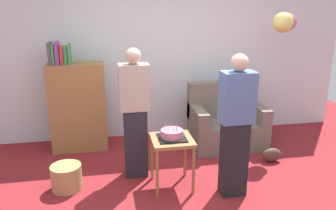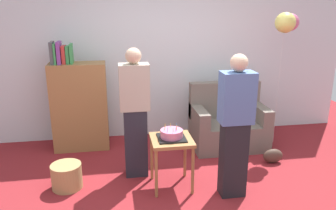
{
  "view_description": "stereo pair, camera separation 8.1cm",
  "coord_description": "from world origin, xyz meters",
  "px_view_note": "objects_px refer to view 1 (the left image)",
  "views": [
    {
      "loc": [
        -0.94,
        -3.3,
        2.15
      ],
      "look_at": [
        -0.22,
        0.54,
        0.95
      ],
      "focal_mm": 36.38,
      "sensor_mm": 36.0,
      "label": 1
    },
    {
      "loc": [
        -0.86,
        -3.32,
        2.15
      ],
      "look_at": [
        -0.22,
        0.54,
        0.95
      ],
      "focal_mm": 36.38,
      "sensor_mm": 36.0,
      "label": 2
    }
  ],
  "objects_px": {
    "birthday_cake": "(172,134)",
    "balloon_bunch": "(285,22)",
    "side_table": "(172,146)",
    "handbag": "(272,155)",
    "wicker_basket": "(67,177)",
    "person_blowing_candles": "(135,113)",
    "couch": "(226,124)",
    "bookshelf": "(77,105)",
    "person_holding_cake": "(236,126)"
  },
  "relations": [
    {
      "from": "person_blowing_candles",
      "to": "wicker_basket",
      "type": "xyz_separation_m",
      "value": [
        -0.85,
        -0.2,
        -0.68
      ]
    },
    {
      "from": "person_holding_cake",
      "to": "person_blowing_candles",
      "type": "bearing_deg",
      "value": -7.99
    },
    {
      "from": "person_blowing_candles",
      "to": "wicker_basket",
      "type": "height_order",
      "value": "person_blowing_candles"
    },
    {
      "from": "handbag",
      "to": "person_blowing_candles",
      "type": "bearing_deg",
      "value": -179.58
    },
    {
      "from": "person_holding_cake",
      "to": "handbag",
      "type": "distance_m",
      "value": 1.29
    },
    {
      "from": "side_table",
      "to": "birthday_cake",
      "type": "xyz_separation_m",
      "value": [
        -0.0,
        -0.0,
        0.15
      ]
    },
    {
      "from": "bookshelf",
      "to": "handbag",
      "type": "bearing_deg",
      "value": -19.97
    },
    {
      "from": "side_table",
      "to": "person_holding_cake",
      "type": "distance_m",
      "value": 0.78
    },
    {
      "from": "person_blowing_candles",
      "to": "handbag",
      "type": "xyz_separation_m",
      "value": [
        1.88,
        0.01,
        -0.73
      ]
    },
    {
      "from": "birthday_cake",
      "to": "person_blowing_candles",
      "type": "height_order",
      "value": "person_blowing_candles"
    },
    {
      "from": "bookshelf",
      "to": "wicker_basket",
      "type": "distance_m",
      "value": 1.29
    },
    {
      "from": "bookshelf",
      "to": "balloon_bunch",
      "type": "bearing_deg",
      "value": -6.85
    },
    {
      "from": "person_holding_cake",
      "to": "couch",
      "type": "bearing_deg",
      "value": -82.86
    },
    {
      "from": "side_table",
      "to": "balloon_bunch",
      "type": "height_order",
      "value": "balloon_bunch"
    },
    {
      "from": "side_table",
      "to": "handbag",
      "type": "relative_size",
      "value": 2.21
    },
    {
      "from": "person_blowing_candles",
      "to": "person_holding_cake",
      "type": "bearing_deg",
      "value": -25.66
    },
    {
      "from": "balloon_bunch",
      "to": "bookshelf",
      "type": "bearing_deg",
      "value": 173.15
    },
    {
      "from": "couch",
      "to": "bookshelf",
      "type": "bearing_deg",
      "value": 172.84
    },
    {
      "from": "bookshelf",
      "to": "person_holding_cake",
      "type": "relative_size",
      "value": 0.99
    },
    {
      "from": "birthday_cake",
      "to": "balloon_bunch",
      "type": "bearing_deg",
      "value": 28.18
    },
    {
      "from": "person_holding_cake",
      "to": "balloon_bunch",
      "type": "distance_m",
      "value": 2.0
    },
    {
      "from": "wicker_basket",
      "to": "bookshelf",
      "type": "bearing_deg",
      "value": 85.56
    },
    {
      "from": "bookshelf",
      "to": "person_holding_cake",
      "type": "bearing_deg",
      "value": -41.97
    },
    {
      "from": "couch",
      "to": "person_blowing_candles",
      "type": "relative_size",
      "value": 0.67
    },
    {
      "from": "couch",
      "to": "side_table",
      "type": "xyz_separation_m",
      "value": [
        -1.06,
        -1.06,
        0.18
      ]
    },
    {
      "from": "wicker_basket",
      "to": "person_blowing_candles",
      "type": "bearing_deg",
      "value": 13.07
    },
    {
      "from": "bookshelf",
      "to": "side_table",
      "type": "relative_size",
      "value": 2.6
    },
    {
      "from": "side_table",
      "to": "person_holding_cake",
      "type": "height_order",
      "value": "person_holding_cake"
    },
    {
      "from": "birthday_cake",
      "to": "balloon_bunch",
      "type": "relative_size",
      "value": 0.16
    },
    {
      "from": "person_holding_cake",
      "to": "handbag",
      "type": "height_order",
      "value": "person_holding_cake"
    },
    {
      "from": "person_holding_cake",
      "to": "balloon_bunch",
      "type": "bearing_deg",
      "value": -109.0
    },
    {
      "from": "bookshelf",
      "to": "side_table",
      "type": "height_order",
      "value": "bookshelf"
    },
    {
      "from": "couch",
      "to": "balloon_bunch",
      "type": "bearing_deg",
      "value": -5.96
    },
    {
      "from": "wicker_basket",
      "to": "balloon_bunch",
      "type": "relative_size",
      "value": 0.18
    },
    {
      "from": "bookshelf",
      "to": "person_blowing_candles",
      "type": "bearing_deg",
      "value": -52.13
    },
    {
      "from": "birthday_cake",
      "to": "wicker_basket",
      "type": "bearing_deg",
      "value": 172.26
    },
    {
      "from": "handbag",
      "to": "person_holding_cake",
      "type": "bearing_deg",
      "value": -141.47
    },
    {
      "from": "couch",
      "to": "birthday_cake",
      "type": "xyz_separation_m",
      "value": [
        -1.06,
        -1.06,
        0.33
      ]
    },
    {
      "from": "couch",
      "to": "wicker_basket",
      "type": "height_order",
      "value": "couch"
    },
    {
      "from": "side_table",
      "to": "person_holding_cake",
      "type": "xyz_separation_m",
      "value": [
        0.66,
        -0.29,
        0.31
      ]
    },
    {
      "from": "couch",
      "to": "wicker_basket",
      "type": "distance_m",
      "value": 2.47
    },
    {
      "from": "couch",
      "to": "balloon_bunch",
      "type": "height_order",
      "value": "balloon_bunch"
    },
    {
      "from": "bookshelf",
      "to": "birthday_cake",
      "type": "xyz_separation_m",
      "value": [
        1.15,
        -1.34,
        -0.01
      ]
    },
    {
      "from": "person_blowing_candles",
      "to": "wicker_basket",
      "type": "relative_size",
      "value": 4.53
    },
    {
      "from": "person_holding_cake",
      "to": "wicker_basket",
      "type": "height_order",
      "value": "person_holding_cake"
    },
    {
      "from": "birthday_cake",
      "to": "person_holding_cake",
      "type": "distance_m",
      "value": 0.73
    },
    {
      "from": "couch",
      "to": "person_holding_cake",
      "type": "relative_size",
      "value": 0.67
    },
    {
      "from": "person_blowing_candles",
      "to": "handbag",
      "type": "distance_m",
      "value": 2.02
    },
    {
      "from": "bookshelf",
      "to": "handbag",
      "type": "relative_size",
      "value": 5.75
    },
    {
      "from": "wicker_basket",
      "to": "balloon_bunch",
      "type": "bearing_deg",
      "value": 14.82
    }
  ]
}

